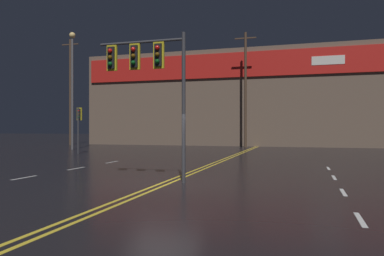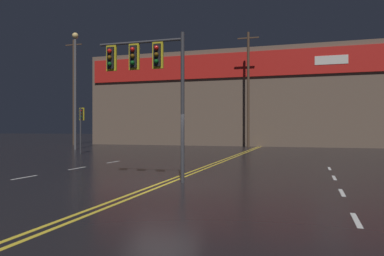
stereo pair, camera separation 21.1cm
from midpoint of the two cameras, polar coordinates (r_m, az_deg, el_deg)
ground_plane at (r=13.49m, az=-4.12°, el=-8.52°), size 200.00×200.00×0.00m
road_markings at (r=11.24m, az=-1.42°, el=-10.23°), size 17.73×60.00×0.01m
traffic_signal_median at (r=14.36m, az=-6.68°, el=9.19°), size 3.47×0.36×5.50m
traffic_signal_corner_northwest at (r=30.50m, az=-16.33°, el=1.20°), size 0.42×0.36×3.59m
streetlight_median_approach at (r=36.74m, az=-17.22°, el=7.53°), size 0.56×0.56×10.89m
building_backdrop at (r=45.92m, az=11.19°, el=4.26°), size 41.15×10.23×10.80m
utility_pole_row at (r=39.25m, az=6.92°, el=5.69°), size 46.56×0.26×12.55m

